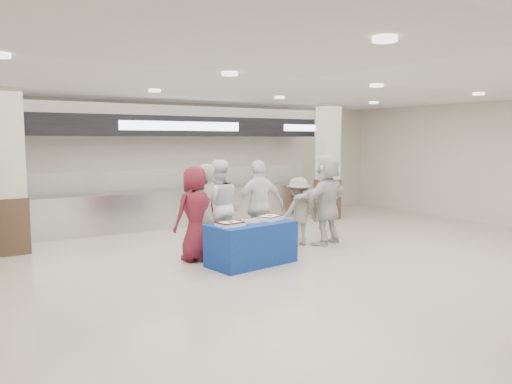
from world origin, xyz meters
TOP-DOWN VIEW (x-y plane):
  - ground at (0.00, 0.00)m, footprint 14.00×14.00m
  - serving_line at (0.00, 5.40)m, footprint 8.70×0.85m
  - column_left at (-4.00, 4.20)m, footprint 0.55×0.55m
  - column_right at (4.00, 4.20)m, footprint 0.55×0.55m
  - display_table at (-0.53, 0.96)m, footprint 1.64×0.98m
  - sheet_cake_left at (-1.01, 0.87)m, footprint 0.44×0.36m
  - sheet_cake_right at (-0.08, 1.06)m, footprint 0.56×0.51m
  - cupcake_tray at (-0.56, 0.97)m, footprint 0.40×0.32m
  - civilian_maroon at (-1.23, 1.75)m, footprint 0.92×0.66m
  - soldier_a at (-1.07, 1.74)m, footprint 0.76×0.65m
  - chef_tall at (-0.56, 2.17)m, footprint 1.04×0.90m
  - chef_short at (0.22, 1.86)m, footprint 1.10×0.55m
  - soldier_b at (1.17, 1.81)m, footprint 0.93×0.55m
  - civilian_white at (1.74, 1.60)m, footprint 1.87×1.09m

SIDE VIEW (x-z plane):
  - ground at x=0.00m, z-range 0.00..0.00m
  - display_table at x=-0.53m, z-range 0.00..0.75m
  - soldier_b at x=1.17m, z-range 0.00..1.43m
  - cupcake_tray at x=-0.56m, z-range 0.75..0.81m
  - sheet_cake_left at x=-1.01m, z-range 0.75..0.84m
  - sheet_cake_right at x=-0.08m, z-range 0.75..0.85m
  - civilian_maroon at x=-1.23m, z-range 0.00..1.75m
  - soldier_a at x=-1.07m, z-range 0.00..1.78m
  - chef_short at x=0.22m, z-range 0.00..1.81m
  - chef_tall at x=-0.56m, z-range 0.00..1.83m
  - civilian_white at x=1.74m, z-range 0.00..1.92m
  - serving_line at x=0.00m, z-range -0.24..2.56m
  - column_left at x=-4.00m, z-range -0.07..3.13m
  - column_right at x=4.00m, z-range -0.07..3.13m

